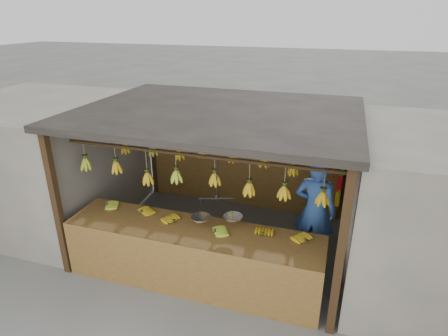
% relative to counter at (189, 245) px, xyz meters
% --- Properties ---
extents(ground, '(80.00, 80.00, 0.00)m').
position_rel_counter_xyz_m(ground, '(0.03, 1.23, -0.71)').
color(ground, '#5B5B57').
extents(stall, '(4.30, 3.30, 2.40)m').
position_rel_counter_xyz_m(stall, '(0.03, 1.56, 1.26)').
color(stall, black).
rests_on(stall, ground).
extents(neighbor_left, '(3.00, 3.00, 2.30)m').
position_rel_counter_xyz_m(neighbor_left, '(-3.57, 1.23, 0.44)').
color(neighbor_left, slate).
rests_on(neighbor_left, ground).
extents(counter, '(3.77, 0.86, 0.96)m').
position_rel_counter_xyz_m(counter, '(0.00, 0.00, 0.00)').
color(counter, brown).
rests_on(counter, ground).
extents(hanging_bananas, '(3.62, 2.25, 0.39)m').
position_rel_counter_xyz_m(hanging_bananas, '(0.03, 1.23, 0.91)').
color(hanging_bananas, '#92A523').
rests_on(hanging_bananas, ground).
extents(balance_scale, '(0.70, 0.42, 0.91)m').
position_rel_counter_xyz_m(balance_scale, '(0.34, 0.23, 0.44)').
color(balance_scale, black).
rests_on(balance_scale, ground).
extents(vendor, '(0.71, 0.52, 1.78)m').
position_rel_counter_xyz_m(vendor, '(1.63, 1.23, 0.18)').
color(vendor, '#3359A5').
rests_on(vendor, ground).
extents(bag_bundles, '(0.08, 0.26, 1.24)m').
position_rel_counter_xyz_m(bag_bundles, '(1.97, 2.58, 0.31)').
color(bag_bundles, '#1426BF').
rests_on(bag_bundles, ground).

